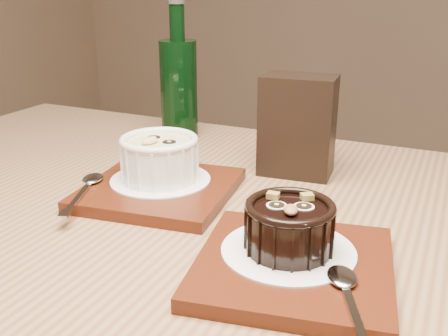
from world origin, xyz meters
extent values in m
cube|color=brown|center=(-0.04, 0.22, 0.73)|extent=(1.21, 0.81, 0.04)
cylinder|color=brown|center=(-0.59, 0.57, 0.35)|extent=(0.06, 0.06, 0.71)
cube|color=#501E0D|center=(-0.14, 0.28, 0.76)|extent=(0.20, 0.20, 0.01)
cylinder|color=white|center=(-0.14, 0.30, 0.77)|extent=(0.13, 0.13, 0.00)
cylinder|color=white|center=(-0.14, 0.30, 0.79)|extent=(0.10, 0.10, 0.05)
cylinder|color=#D6CF83|center=(-0.14, 0.30, 0.82)|extent=(0.08, 0.08, 0.00)
torus|color=white|center=(-0.14, 0.30, 0.82)|extent=(0.10, 0.10, 0.01)
cylinder|color=black|center=(-0.16, 0.30, 0.82)|extent=(0.02, 0.02, 0.00)
cylinder|color=black|center=(-0.13, 0.30, 0.82)|extent=(0.02, 0.02, 0.00)
ellipsoid|color=#D8B87E|center=(-0.15, 0.28, 0.82)|extent=(0.02, 0.03, 0.01)
cube|color=#501E0D|center=(0.08, 0.17, 0.76)|extent=(0.21, 0.21, 0.01)
cylinder|color=white|center=(0.07, 0.19, 0.77)|extent=(0.13, 0.13, 0.00)
cylinder|color=black|center=(0.07, 0.19, 0.79)|extent=(0.08, 0.08, 0.04)
cylinder|color=black|center=(0.07, 0.19, 0.81)|extent=(0.07, 0.07, 0.00)
torus|color=black|center=(0.07, 0.19, 0.81)|extent=(0.09, 0.09, 0.01)
cylinder|color=black|center=(0.06, 0.19, 0.81)|extent=(0.02, 0.02, 0.00)
cylinder|color=black|center=(0.08, 0.20, 0.81)|extent=(0.02, 0.02, 0.00)
ellipsoid|color=brown|center=(0.07, 0.18, 0.81)|extent=(0.02, 0.02, 0.01)
cube|color=brown|center=(0.05, 0.20, 0.81)|extent=(0.01, 0.01, 0.01)
cube|color=brown|center=(0.08, 0.21, 0.81)|extent=(0.01, 0.01, 0.01)
cube|color=black|center=(0.00, 0.43, 0.82)|extent=(0.11, 0.07, 0.14)
cylinder|color=black|center=(-0.24, 0.52, 0.83)|extent=(0.06, 0.06, 0.17)
cylinder|color=black|center=(-0.24, 0.52, 0.95)|extent=(0.02, 0.02, 0.06)
cylinder|color=#333333|center=(-0.24, 0.52, 0.98)|extent=(0.03, 0.03, 0.01)
camera|label=1|loc=(0.20, -0.24, 1.01)|focal=42.00mm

